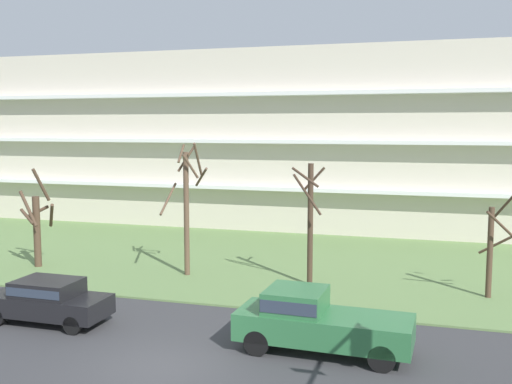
# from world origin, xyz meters

# --- Properties ---
(ground) EXTENTS (160.00, 160.00, 0.00)m
(ground) POSITION_xyz_m (0.00, 0.00, 0.00)
(ground) COLOR #38383A
(grass_lawn_strip) EXTENTS (80.00, 16.00, 0.08)m
(grass_lawn_strip) POSITION_xyz_m (0.00, 14.00, 0.04)
(grass_lawn_strip) COLOR #66844C
(grass_lawn_strip) RESTS_ON ground
(apartment_building) EXTENTS (51.86, 13.18, 12.04)m
(apartment_building) POSITION_xyz_m (0.00, 28.11, 6.02)
(apartment_building) COLOR beige
(apartment_building) RESTS_ON ground
(tree_far_left) EXTENTS (1.84, 1.80, 4.99)m
(tree_far_left) POSITION_xyz_m (-11.15, 9.42, 2.19)
(tree_far_left) COLOR #4C3828
(tree_far_left) RESTS_ON ground
(tree_left) EXTENTS (2.09, 2.06, 6.27)m
(tree_left) POSITION_xyz_m (-3.45, 10.04, 3.40)
(tree_left) COLOR brown
(tree_left) RESTS_ON ground
(tree_center) EXTENTS (1.36, 1.33, 5.41)m
(tree_center) POSITION_xyz_m (2.40, 9.84, 2.98)
(tree_center) COLOR #423023
(tree_center) RESTS_ON ground
(tree_right) EXTENTS (1.37, 1.97, 4.39)m
(tree_right) POSITION_xyz_m (9.82, 10.10, 2.13)
(tree_right) COLOR #4C3828
(tree_right) RESTS_ON ground
(pickup_green_near_left) EXTENTS (5.48, 2.23, 1.95)m
(pickup_green_near_left) POSITION_xyz_m (4.08, 2.51, 1.02)
(pickup_green_near_left) COLOR #2D6B3D
(pickup_green_near_left) RESTS_ON ground
(sedan_black_center_left) EXTENTS (4.42, 1.84, 1.57)m
(sedan_black_center_left) POSITION_xyz_m (-5.61, 2.50, 0.87)
(sedan_black_center_left) COLOR black
(sedan_black_center_left) RESTS_ON ground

